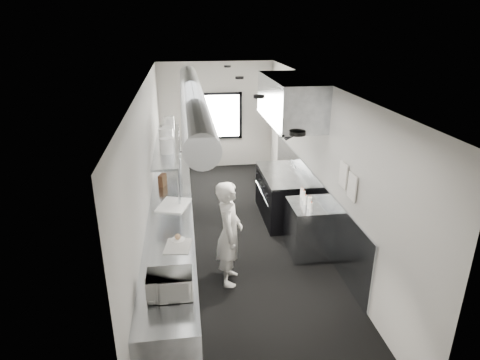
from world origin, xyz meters
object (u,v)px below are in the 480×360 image
object	(u,v)px
plate_stack_d	(169,124)
line_cook	(229,233)
range	(283,195)
plate_stack_c	(168,134)
small_plate	(178,240)
knife_block	(162,180)
bottle_station	(308,228)
far_work_table	(174,162)
squeeze_bottle_c	(305,200)
microwave	(170,285)
squeeze_bottle_e	(302,193)
squeeze_bottle_a	(311,207)
exhaust_hood	(290,100)
deli_tub_a	(151,282)
plate_stack_b	(166,138)
plate_stack_a	(167,146)
pass_shelf	(168,145)
prep_counter	(172,232)
cutting_board	(174,205)
squeeze_bottle_d	(304,196)
squeeze_bottle_b	(310,203)
deli_tub_b	(158,282)

from	to	relation	value
plate_stack_d	line_cook	bearing A→B (deg)	-74.19
range	plate_stack_c	bearing A→B (deg)	169.52
small_plate	knife_block	bearing A→B (deg)	97.61
bottle_station	far_work_table	bearing A→B (deg)	120.53
plate_stack_c	squeeze_bottle_c	bearing A→B (deg)	-38.77
microwave	squeeze_bottle_e	world-z (taller)	microwave
small_plate	squeeze_bottle_a	size ratio (longest dim) A/B	1.22
exhaust_hood	squeeze_bottle_e	xyz separation A→B (m)	(0.00, -1.09, -1.41)
deli_tub_a	plate_stack_c	size ratio (longest dim) A/B	0.42
squeeze_bottle_e	squeeze_bottle_c	bearing A→B (deg)	-95.26
exhaust_hood	plate_stack_b	distance (m)	2.39
plate_stack_b	plate_stack_a	bearing A→B (deg)	-87.14
pass_shelf	squeeze_bottle_e	xyz separation A→B (m)	(2.29, -1.39, -0.55)
range	far_work_table	size ratio (longest dim) A/B	1.33
pass_shelf	microwave	world-z (taller)	pass_shelf
exhaust_hood	plate_stack_a	size ratio (longest dim) A/B	8.10
bottle_station	deli_tub_a	bearing A→B (deg)	-142.69
far_work_table	deli_tub_a	size ratio (longest dim) A/B	9.31
line_cook	plate_stack_b	xyz separation A→B (m)	(-0.92, 2.12, 0.92)
exhaust_hood	knife_block	world-z (taller)	exhaust_hood
deli_tub_a	squeeze_bottle_a	distance (m)	2.91
prep_counter	line_cook	xyz separation A→B (m)	(0.87, -0.85, 0.37)
prep_counter	plate_stack_b	size ratio (longest dim) A/B	17.39
bottle_station	plate_stack_b	bearing A→B (deg)	148.08
cutting_board	far_work_table	bearing A→B (deg)	90.74
exhaust_hood	line_cook	size ratio (longest dim) A/B	1.34
plate_stack_d	squeeze_bottle_d	bearing A→B (deg)	-45.78
squeeze_bottle_b	plate_stack_b	bearing A→B (deg)	145.03
cutting_board	plate_stack_d	bearing A→B (deg)	91.78
squeeze_bottle_b	plate_stack_d	bearing A→B (deg)	130.69
bottle_station	small_plate	bearing A→B (deg)	-157.76
plate_stack_d	squeeze_bottle_c	bearing A→B (deg)	-47.98
deli_tub_b	plate_stack_a	xyz separation A→B (m)	(0.07, 2.98, 0.75)
plate_stack_b	plate_stack_c	size ratio (longest dim) A/B	1.12
prep_counter	knife_block	world-z (taller)	knife_block
microwave	deli_tub_a	size ratio (longest dim) A/B	3.60
squeeze_bottle_b	squeeze_bottle_d	distance (m)	0.32
plate_stack_d	cutting_board	bearing A→B (deg)	-88.22
deli_tub_b	squeeze_bottle_e	distance (m)	3.24
exhaust_hood	plate_stack_d	size ratio (longest dim) A/B	6.36
plate_stack_c	squeeze_bottle_e	bearing A→B (deg)	-33.34
deli_tub_a	knife_block	bearing A→B (deg)	89.44
bottle_station	microwave	bearing A→B (deg)	-136.95
squeeze_bottle_d	plate_stack_b	bearing A→B (deg)	150.56
squeeze_bottle_b	pass_shelf	bearing A→B (deg)	141.15
knife_block	plate_stack_c	bearing A→B (deg)	98.81
bottle_station	plate_stack_a	distance (m)	2.85
prep_counter	range	world-z (taller)	range
pass_shelf	squeeze_bottle_b	xyz separation A→B (m)	(2.29, -1.84, -0.54)
knife_block	squeeze_bottle_b	size ratio (longest dim) A/B	1.10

